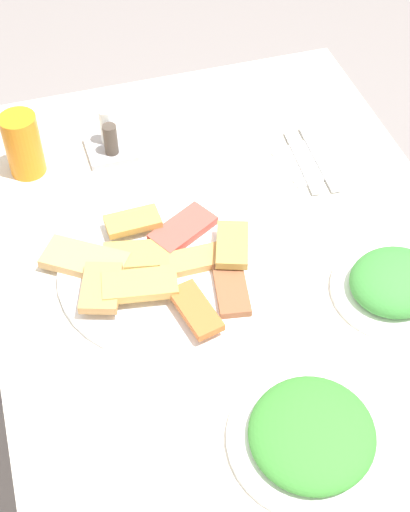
{
  "coord_description": "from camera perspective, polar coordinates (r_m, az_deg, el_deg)",
  "views": [
    {
      "loc": [
        0.75,
        -0.27,
        1.66
      ],
      "look_at": [
        -0.01,
        -0.05,
        0.77
      ],
      "focal_mm": 51.76,
      "sensor_mm": 36.0,
      "label": 1
    }
  ],
  "objects": [
    {
      "name": "ground_plane",
      "position": [
        1.84,
        1.54,
        -15.73
      ],
      "size": [
        6.0,
        6.0,
        0.0
      ],
      "primitive_type": "plane",
      "color": "gray"
    },
    {
      "name": "dining_table",
      "position": [
        1.29,
        2.12,
        -3.17
      ],
      "size": [
        1.08,
        0.79,
        0.74
      ],
      "color": "silver",
      "rests_on": "ground_plane"
    },
    {
      "name": "pide_platter",
      "position": [
        1.2,
        -3.55,
        -0.95
      ],
      "size": [
        0.34,
        0.36,
        0.05
      ],
      "color": "white",
      "rests_on": "dining_table"
    },
    {
      "name": "salad_plate_greens",
      "position": [
        1.2,
        14.52,
        -2.12
      ],
      "size": [
        0.2,
        0.2,
        0.06
      ],
      "color": "white",
      "rests_on": "dining_table"
    },
    {
      "name": "salad_plate_rice",
      "position": [
        1.03,
        8.21,
        -13.56
      ],
      "size": [
        0.25,
        0.25,
        0.05
      ],
      "color": "white",
      "rests_on": "dining_table"
    },
    {
      "name": "soda_can",
      "position": [
        1.38,
        -13.89,
        8.35
      ],
      "size": [
        0.09,
        0.09,
        0.12
      ],
      "primitive_type": "cylinder",
      "rotation": [
        0.0,
        0.0,
        4.28
      ],
      "color": "orange",
      "rests_on": "dining_table"
    },
    {
      "name": "paper_napkin",
      "position": [
        1.41,
        8.13,
        7.26
      ],
      "size": [
        0.13,
        0.13,
        0.0
      ],
      "primitive_type": "cube",
      "rotation": [
        0.0,
        0.0,
        0.14
      ],
      "color": "white",
      "rests_on": "dining_table"
    },
    {
      "name": "fork",
      "position": [
        1.4,
        7.47,
        7.26
      ],
      "size": [
        0.18,
        0.03,
        0.0
      ],
      "primitive_type": "cube",
      "rotation": [
        0.0,
        0.0,
        -0.07
      ],
      "color": "silver",
      "rests_on": "paper_napkin"
    },
    {
      "name": "spoon",
      "position": [
        1.42,
        8.83,
        7.51
      ],
      "size": [
        0.19,
        0.03,
        0.0
      ],
      "primitive_type": "cube",
      "rotation": [
        0.0,
        0.0,
        -0.05
      ],
      "color": "silver",
      "rests_on": "paper_napkin"
    },
    {
      "name": "condiment_caddy",
      "position": [
        1.42,
        -7.38,
        8.8
      ],
      "size": [
        0.09,
        0.09,
        0.09
      ],
      "color": "#B2B2B7",
      "rests_on": "dining_table"
    }
  ]
}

